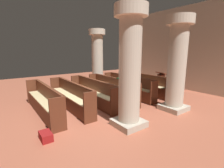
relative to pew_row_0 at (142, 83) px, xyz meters
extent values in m
plane|color=#AD5B42|center=(0.68, -3.47, -0.52)|extent=(19.20, 19.20, 0.00)
cube|color=beige|center=(0.68, 2.61, 1.73)|extent=(10.00, 0.16, 4.50)
cube|color=brown|center=(0.00, -0.02, -0.05)|extent=(3.15, 0.38, 0.05)
cube|color=brown|center=(0.00, 0.15, 0.21)|extent=(3.15, 0.04, 0.48)
cube|color=#562B1A|center=(0.00, 0.20, 0.44)|extent=(3.02, 0.06, 0.02)
cube|color=#5B2D1B|center=(-1.60, -0.02, -0.03)|extent=(0.06, 0.44, 0.97)
cube|color=#5B2D1B|center=(1.60, -0.02, -0.03)|extent=(0.06, 0.44, 0.97)
cube|color=brown|center=(0.00, -0.19, -0.29)|extent=(3.15, 0.03, 0.43)
cube|color=#D1BC84|center=(0.00, -0.04, -0.01)|extent=(2.90, 0.32, 0.02)
cube|color=brown|center=(0.00, -0.99, -0.05)|extent=(3.15, 0.38, 0.05)
cube|color=brown|center=(0.00, -0.82, 0.21)|extent=(3.15, 0.04, 0.48)
cube|color=#562B1A|center=(0.00, -0.77, 0.44)|extent=(3.02, 0.06, 0.02)
cube|color=#5B2D1B|center=(-1.60, -0.99, -0.03)|extent=(0.06, 0.44, 0.97)
cube|color=#5B2D1B|center=(1.60, -0.99, -0.03)|extent=(0.06, 0.44, 0.97)
cube|color=brown|center=(0.00, -1.16, -0.29)|extent=(3.15, 0.03, 0.43)
cube|color=#D1BC84|center=(0.00, -1.01, -0.01)|extent=(2.90, 0.32, 0.02)
cube|color=brown|center=(0.00, -1.96, -0.05)|extent=(3.15, 0.38, 0.05)
cube|color=brown|center=(0.00, -1.79, 0.21)|extent=(3.15, 0.04, 0.48)
cube|color=#562B1A|center=(0.00, -1.74, 0.44)|extent=(3.02, 0.06, 0.02)
cube|color=#5B2D1B|center=(-1.60, -1.96, -0.03)|extent=(0.06, 0.44, 0.97)
cube|color=#5B2D1B|center=(1.60, -1.96, -0.03)|extent=(0.06, 0.44, 0.97)
cube|color=brown|center=(0.00, -2.13, -0.29)|extent=(3.15, 0.03, 0.43)
cube|color=#D1BC84|center=(0.00, -1.98, -0.01)|extent=(2.90, 0.32, 0.02)
cube|color=brown|center=(0.00, -2.93, -0.05)|extent=(3.15, 0.38, 0.05)
cube|color=brown|center=(0.00, -2.76, 0.21)|extent=(3.15, 0.04, 0.48)
cube|color=#562B1A|center=(0.00, -2.71, 0.44)|extent=(3.02, 0.06, 0.02)
cube|color=#5B2D1B|center=(-1.60, -2.93, -0.03)|extent=(0.06, 0.44, 0.97)
cube|color=#5B2D1B|center=(1.60, -2.93, -0.03)|extent=(0.06, 0.44, 0.97)
cube|color=brown|center=(0.00, -3.10, -0.29)|extent=(3.15, 0.03, 0.43)
cube|color=#D1BC84|center=(0.00, -2.95, -0.01)|extent=(2.90, 0.32, 0.02)
cube|color=brown|center=(0.00, -3.90, -0.05)|extent=(3.15, 0.38, 0.05)
cube|color=brown|center=(0.00, -3.73, 0.21)|extent=(3.15, 0.05, 0.48)
cube|color=#562B1A|center=(0.00, -3.68, 0.44)|extent=(3.02, 0.06, 0.02)
cube|color=#5B2D1B|center=(-1.60, -3.90, -0.03)|extent=(0.06, 0.44, 0.97)
cube|color=#5B2D1B|center=(1.60, -3.90, -0.03)|extent=(0.06, 0.44, 0.97)
cube|color=brown|center=(0.00, -4.07, -0.29)|extent=(3.15, 0.03, 0.43)
cube|color=#D1BC84|center=(0.00, -3.92, -0.01)|extent=(2.90, 0.32, 0.02)
cube|color=brown|center=(0.00, -4.87, -0.05)|extent=(3.15, 0.38, 0.05)
cube|color=brown|center=(0.00, -4.70, 0.21)|extent=(3.15, 0.04, 0.48)
cube|color=#562B1A|center=(0.00, -4.65, 0.44)|extent=(3.02, 0.06, 0.02)
cube|color=#5B2D1B|center=(-1.60, -4.87, -0.03)|extent=(0.06, 0.44, 0.97)
cube|color=#5B2D1B|center=(1.60, -4.87, -0.03)|extent=(0.06, 0.44, 0.97)
cube|color=brown|center=(0.00, -5.04, -0.29)|extent=(3.15, 0.03, 0.43)
cube|color=#D1BC84|center=(0.00, -4.89, -0.01)|extent=(2.90, 0.32, 0.02)
cube|color=#B6AD9A|center=(2.44, -0.86, -0.43)|extent=(0.86, 0.86, 0.18)
cylinder|color=beige|center=(2.44, -0.86, 1.08)|extent=(0.63, 0.63, 2.84)
cylinder|color=beige|center=(2.44, -0.86, 2.65)|extent=(0.92, 0.92, 0.30)
cube|color=#B6AD9A|center=(-2.39, -1.19, -0.43)|extent=(0.86, 0.86, 0.18)
cylinder|color=beige|center=(-2.39, -1.19, 1.08)|extent=(0.63, 0.63, 2.84)
cylinder|color=beige|center=(-2.39, -1.19, 2.65)|extent=(0.92, 0.92, 0.30)
cube|color=#B6AD9A|center=(2.44, -3.10, -0.43)|extent=(0.82, 0.82, 0.18)
cylinder|color=beige|center=(2.44, -3.10, 1.08)|extent=(0.61, 0.61, 2.84)
cylinder|color=beige|center=(2.44, -3.10, 2.65)|extent=(0.88, 0.88, 0.30)
cube|color=#492215|center=(0.50, 0.88, -0.49)|extent=(0.45, 0.45, 0.06)
cube|color=#562819|center=(0.50, 0.88, -0.04)|extent=(0.28, 0.28, 0.95)
cube|color=#5B2A1A|center=(0.50, 0.88, 0.49)|extent=(0.48, 0.35, 0.15)
cube|color=#194723|center=(0.32, -1.75, 0.47)|extent=(0.14, 0.22, 0.03)
cube|color=maroon|center=(1.82, -5.27, -0.42)|extent=(0.42, 0.26, 0.20)
camera|label=1|loc=(5.75, -6.13, 1.66)|focal=26.23mm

